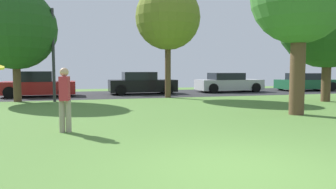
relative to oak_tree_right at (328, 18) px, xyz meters
The scene contains 11 objects.
ground_plane 13.42m from the oak_tree_right, 136.65° to the right, with size 44.00×44.00×0.00m, color #547F38.
road_strip 12.46m from the oak_tree_right, 142.18° to the left, with size 44.00×6.40×0.01m, color #28282B.
oak_tree_right is the anchor object (origin of this frame).
maple_tree_near 15.16m from the oak_tree_right, 164.81° to the left, with size 3.94×3.94×5.51m.
oak_tree_left 8.08m from the oak_tree_right, 148.77° to the left, with size 3.59×3.59×6.23m.
person_catcher 13.37m from the oak_tree_right, 158.44° to the right, with size 0.30×0.35×1.63m.
parked_car_red 15.94m from the oak_tree_right, 153.89° to the left, with size 4.06×2.05×1.46m.
parked_car_black 11.15m from the oak_tree_right, 137.38° to the left, with size 4.23×1.96×1.40m.
parked_car_silver 8.35m from the oak_tree_right, 102.45° to the left, with size 4.48×2.11×1.32m.
parked_car_green 9.19m from the oak_tree_right, 57.80° to the left, with size 4.27×2.09×1.28m.
street_lamp_post 13.44m from the oak_tree_right, 165.11° to the left, with size 0.14×0.14×4.50m, color #2D2D33.
Camera 1 is at (-2.45, -4.56, 1.61)m, focal length 34.87 mm.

